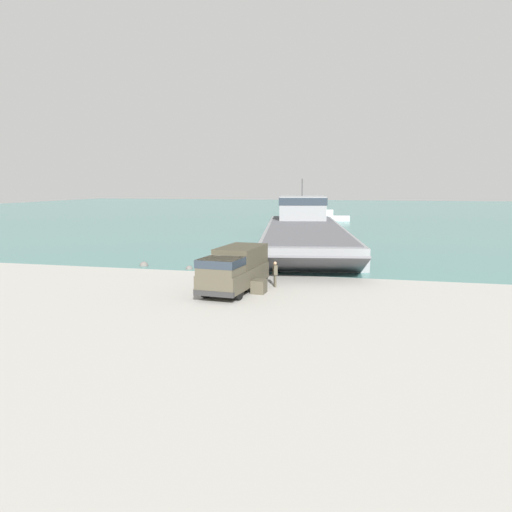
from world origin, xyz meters
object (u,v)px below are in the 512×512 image
soldier_on_ramp (275,272)px  landing_craft (304,225)px  military_truck (234,269)px  cargo_crate (259,287)px  moored_boat_b (310,214)px  moored_boat_a (330,217)px

soldier_on_ramp → landing_craft: bearing=69.4°
military_truck → cargo_crate: 1.95m
military_truck → moored_boat_b: size_ratio=0.80×
soldier_on_ramp → cargo_crate: soldier_on_ramp is taller
soldier_on_ramp → moored_boat_a: bearing=66.8°
moored_boat_a → landing_craft: bearing=-6.4°
moored_boat_b → moored_boat_a: bearing=109.4°
landing_craft → military_truck: bearing=-99.7°
moored_boat_a → soldier_on_ramp: bearing=-4.1°
military_truck → moored_boat_b: (-4.63, 73.87, -0.87)m
soldier_on_ramp → cargo_crate: 2.25m
military_truck → soldier_on_ramp: (2.24, 2.02, -0.50)m
soldier_on_ramp → military_truck: bearing=-163.1°
military_truck → moored_boat_b: 74.03m
landing_craft → military_truck: size_ratio=6.27×
landing_craft → cargo_crate: bearing=-96.8°
moored_boat_b → landing_craft: bearing=89.7°
military_truck → moored_boat_b: bearing=-171.1°
landing_craft → soldier_on_ramp: size_ratio=25.70×
landing_craft → cargo_crate: 31.64m
military_truck → soldier_on_ramp: size_ratio=4.10×
military_truck → cargo_crate: (1.62, -0.06, -1.08)m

